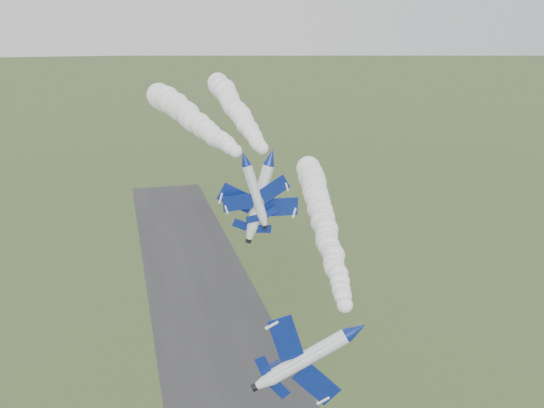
{
  "coord_description": "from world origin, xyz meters",
  "views": [
    {
      "loc": [
        -15.96,
        -56.92,
        59.09
      ],
      "look_at": [
        3.22,
        17.05,
        35.59
      ],
      "focal_mm": 40.0,
      "sensor_mm": 36.0,
      "label": 1
    }
  ],
  "objects": [
    {
      "name": "smoke_trail_jet_pair_right",
      "position": [
        5.73,
        54.2,
        43.13
      ],
      "size": [
        6.8,
        63.47,
        4.83
      ],
      "primitive_type": null,
      "rotation": [
        0.0,
        0.0,
        -0.03
      ],
      "color": "silver"
    },
    {
      "name": "runway",
      "position": [
        0.0,
        30.0,
        0.02
      ],
      "size": [
        24.0,
        260.0,
        0.04
      ],
      "primitive_type": "cube",
      "color": "#2D2D2F",
      "rests_on": "ground"
    },
    {
      "name": "smoke_trail_jet_lead",
      "position": [
        13.34,
        25.32,
        29.95
      ],
      "size": [
        14.74,
        56.06,
        4.66
      ],
      "primitive_type": null,
      "rotation": [
        0.0,
        0.0,
        -0.18
      ],
      "color": "silver"
    },
    {
      "name": "jet_pair_right",
      "position": [
        3.59,
        19.02,
        41.51
      ],
      "size": [
        10.81,
        13.42,
        4.11
      ],
      "rotation": [
        0.0,
        0.26,
        -0.03
      ],
      "color": "white"
    },
    {
      "name": "smoke_trail_jet_pair_left",
      "position": [
        -3.27,
        51.64,
        42.32
      ],
      "size": [
        8.88,
        63.16,
        5.53
      ],
      "primitive_type": null,
      "rotation": [
        0.0,
        0.0,
        0.05
      ],
      "color": "silver"
    },
    {
      "name": "jet_lead",
      "position": [
        6.23,
        -5.68,
        28.63
      ],
      "size": [
        6.25,
        13.62,
        9.7
      ],
      "rotation": [
        0.0,
        1.03,
        -0.18
      ],
      "color": "white"
    },
    {
      "name": "jet_pair_left",
      "position": [
        -0.16,
        18.07,
        41.73
      ],
      "size": [
        9.02,
        11.22,
        3.49
      ],
      "rotation": [
        0.0,
        -0.28,
        0.05
      ],
      "color": "white"
    }
  ]
}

